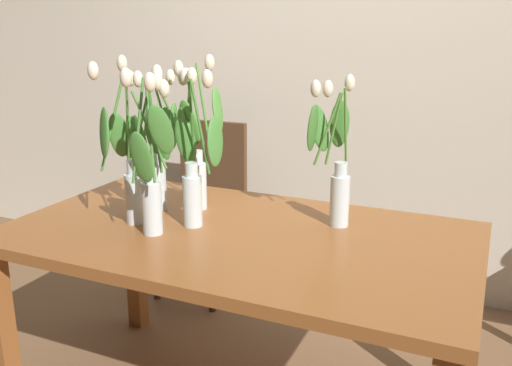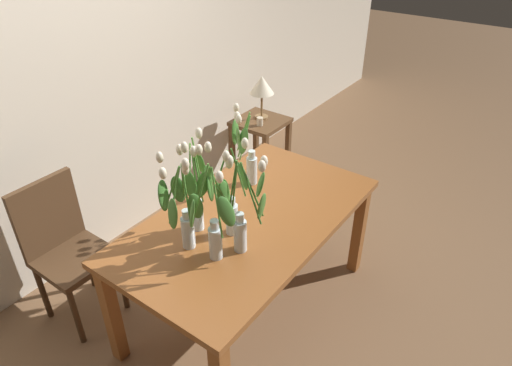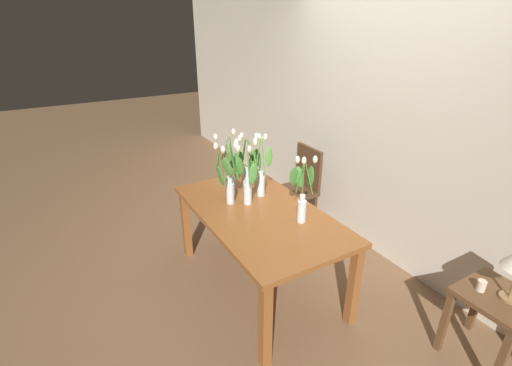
% 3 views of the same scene
% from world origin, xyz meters
% --- Properties ---
extents(room_wall_rear, '(9.00, 0.10, 2.70)m').
position_xyz_m(room_wall_rear, '(0.00, 1.34, 1.35)').
color(room_wall_rear, beige).
rests_on(room_wall_rear, ground).
extents(dining_table, '(1.60, 0.90, 0.74)m').
position_xyz_m(dining_table, '(0.00, 0.00, 0.65)').
color(dining_table, brown).
rests_on(dining_table, ground).
extents(tulip_vase_0, '(0.23, 0.26, 0.53)m').
position_xyz_m(tulip_vase_0, '(-0.40, 0.11, 0.96)').
color(tulip_vase_0, silver).
rests_on(tulip_vase_0, dining_table).
extents(tulip_vase_1, '(0.28, 0.25, 0.59)m').
position_xyz_m(tulip_vase_1, '(-0.37, -0.07, 0.95)').
color(tulip_vase_1, silver).
rests_on(tulip_vase_1, dining_table).
extents(tulip_vase_2, '(0.21, 0.24, 0.56)m').
position_xyz_m(tulip_vase_2, '(-0.24, -0.14, 0.98)').
color(tulip_vase_2, silver).
rests_on(tulip_vase_2, dining_table).
extents(tulip_vase_3, '(0.19, 0.20, 0.59)m').
position_xyz_m(tulip_vase_3, '(-0.25, 0.14, 0.98)').
color(tulip_vase_3, silver).
rests_on(tulip_vase_3, dining_table).
extents(tulip_vase_4, '(0.17, 0.19, 0.52)m').
position_xyz_m(tulip_vase_4, '(0.27, 0.22, 0.95)').
color(tulip_vase_4, silver).
rests_on(tulip_vase_4, dining_table).
extents(tulip_vase_5, '(0.24, 0.17, 0.55)m').
position_xyz_m(tulip_vase_5, '(-0.16, -0.00, 0.92)').
color(tulip_vase_5, silver).
rests_on(tulip_vase_5, dining_table).
extents(dining_chair, '(0.40, 0.40, 0.93)m').
position_xyz_m(dining_chair, '(-0.64, 0.90, 0.52)').
color(dining_chair, '#4C331E').
rests_on(dining_chair, ground).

